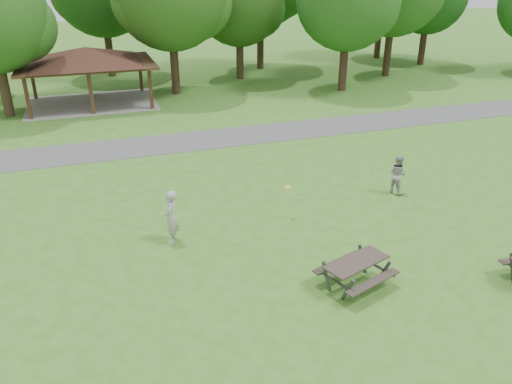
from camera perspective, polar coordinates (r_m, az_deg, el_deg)
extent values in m
plane|color=#376E1F|center=(14.93, 1.37, -11.20)|extent=(160.00, 160.00, 0.00)
cube|color=#4B4B4D|center=(27.12, -8.92, 5.61)|extent=(120.00, 3.20, 0.02)
cube|color=#372014|center=(33.64, -24.66, 9.70)|extent=(0.22, 0.22, 2.60)
cube|color=#3C2416|center=(38.90, -24.14, 11.58)|extent=(0.22, 0.22, 2.60)
cube|color=#3E2616|center=(33.46, -18.32, 10.63)|extent=(0.22, 0.22, 2.60)
cube|color=#351F13|center=(38.74, -18.62, 12.39)|extent=(0.22, 0.22, 2.60)
cube|color=#342112|center=(33.69, -11.94, 11.43)|extent=(0.22, 0.22, 2.60)
cube|color=#371F14|center=(38.94, -13.08, 13.08)|extent=(0.22, 0.22, 2.60)
cube|color=#372416|center=(35.84, -18.78, 13.71)|extent=(8.60, 6.60, 0.16)
pyramid|color=black|center=(35.74, -18.91, 14.62)|extent=(7.01, 7.01, 1.00)
cube|color=gray|center=(36.39, -18.21, 9.61)|extent=(8.40, 6.40, 0.03)
cylinder|color=#302315|center=(34.86, -26.80, 10.54)|extent=(0.60, 0.60, 3.50)
sphere|color=#1A4D16|center=(34.45, -25.40, 16.76)|extent=(4.29, 4.29, 4.29)
cylinder|color=black|center=(37.46, -9.28, 14.05)|extent=(0.60, 0.60, 4.02)
sphere|color=#214D16|center=(37.58, -6.95, 20.71)|extent=(5.20, 5.20, 5.20)
sphere|color=#224F16|center=(36.49, -12.35, 20.55)|extent=(4.80, 4.80, 4.80)
cylinder|color=#2F2215|center=(42.25, -1.85, 15.13)|extent=(0.60, 0.60, 3.43)
sphere|color=#1B4012|center=(41.75, -1.93, 21.01)|extent=(7.00, 7.00, 7.00)
sphere|color=#154313|center=(42.57, 0.11, 20.15)|extent=(4.55, 4.55, 4.55)
sphere|color=#134313|center=(41.20, -3.82, 20.19)|extent=(4.20, 4.20, 4.20)
cylinder|color=black|center=(38.60, 9.95, 14.13)|extent=(0.60, 0.60, 3.78)
sphere|color=#1A4B15|center=(39.18, 12.45, 19.90)|extent=(4.81, 4.81, 4.81)
sphere|color=#154313|center=(37.22, 8.45, 20.24)|extent=(4.44, 4.44, 4.44)
cylinder|color=black|center=(44.58, 14.84, 15.37)|extent=(0.60, 0.60, 4.20)
cylinder|color=black|center=(50.88, 18.51, 15.65)|extent=(0.60, 0.60, 3.57)
sphere|color=#144714|center=(51.68, 20.32, 19.65)|extent=(4.42, 4.42, 4.42)
sphere|color=#183E11|center=(49.54, 17.93, 20.00)|extent=(4.08, 4.08, 4.08)
cylinder|color=#312216|center=(44.88, -16.41, 15.21)|extent=(0.60, 0.60, 4.13)
cylinder|color=black|center=(46.38, 0.50, 16.70)|extent=(0.60, 0.60, 4.55)
cylinder|color=black|center=(53.39, 13.82, 16.94)|extent=(0.60, 0.60, 4.27)
cube|color=#312823|center=(14.97, 11.44, -7.84)|extent=(2.17, 1.39, 0.06)
cube|color=#2E2621|center=(14.81, 13.25, -9.99)|extent=(2.01, 0.91, 0.04)
cube|color=#2A241E|center=(15.52, 9.51, -7.86)|extent=(2.01, 0.91, 0.04)
cube|color=#3B3B3E|center=(14.48, 10.44, -10.96)|extent=(0.20, 0.42, 0.88)
cube|color=#464648|center=(14.94, 8.06, -9.52)|extent=(0.20, 0.42, 0.88)
cube|color=#3C3C3E|center=(14.69, 9.24, -10.13)|extent=(0.58, 1.58, 0.06)
cube|color=#414144|center=(15.49, 14.43, -8.76)|extent=(0.20, 0.42, 0.88)
cube|color=#39393B|center=(15.93, 12.08, -7.50)|extent=(0.20, 0.42, 0.88)
cube|color=#3F3F41|center=(15.69, 13.25, -8.02)|extent=(0.58, 1.58, 0.06)
cube|color=#38383A|center=(17.01, 27.25, -7.73)|extent=(0.11, 0.43, 0.88)
cylinder|color=yellow|center=(18.45, 3.65, 0.59)|extent=(0.25, 0.25, 0.02)
imported|color=#A2A2A5|center=(17.08, -9.67, -2.85)|extent=(0.66, 0.81, 1.90)
imported|color=#A5A5A8|center=(21.38, 15.86, 1.97)|extent=(0.86, 0.97, 1.65)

